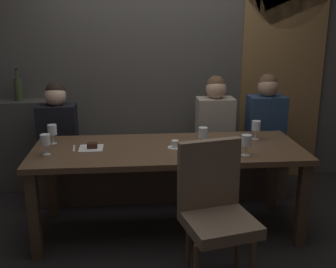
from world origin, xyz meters
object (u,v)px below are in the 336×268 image
at_px(wine_bottle_pale_label, 18,89).
at_px(diner_far_end, 266,116).
at_px(wine_glass_center_back, 52,131).
at_px(wine_glass_center_front, 203,133).
at_px(wine_glass_end_right, 246,141).
at_px(fork_on_table, 74,148).
at_px(chair_near_side, 215,205).
at_px(diner_bearded, 215,117).
at_px(diner_redhead, 57,122).
at_px(dining_table, 168,157).
at_px(dessert_plate, 92,147).
at_px(wine_glass_end_left, 45,140).
at_px(wine_glass_near_right, 256,127).
at_px(espresso_cup, 175,145).
at_px(banquette_bench, 162,174).

bearing_deg(wine_bottle_pale_label, diner_far_end, -8.04).
distance_m(wine_glass_center_back, wine_glass_center_front, 1.26).
bearing_deg(diner_far_end, wine_glass_center_back, -166.14).
bearing_deg(wine_glass_end_right, fork_on_table, 167.90).
bearing_deg(chair_near_side, diner_bearded, 78.88).
distance_m(chair_near_side, diner_far_end, 1.64).
bearing_deg(diner_redhead, dining_table, -34.71).
relative_size(dessert_plate, fork_on_table, 1.12).
bearing_deg(wine_glass_end_left, wine_bottle_pale_label, 112.48).
bearing_deg(diner_bearded, dining_table, -127.00).
relative_size(wine_glass_near_right, wine_glass_center_front, 1.00).
relative_size(diner_far_end, espresso_cup, 6.59).
relative_size(diner_far_end, wine_bottle_pale_label, 2.42).
relative_size(dining_table, wine_glass_center_back, 13.41).
relative_size(dining_table, wine_glass_end_right, 13.41).
height_order(diner_far_end, wine_glass_center_back, diner_far_end).
bearing_deg(wine_glass_end_left, wine_glass_center_front, 4.30).
bearing_deg(fork_on_table, diner_bearded, 22.45).
xyz_separation_m(dining_table, chair_near_side, (0.25, -0.72, -0.09)).
bearing_deg(dessert_plate, wine_glass_end_right, -12.59).
bearing_deg(diner_far_end, chair_near_side, -119.34).
height_order(diner_redhead, wine_glass_end_right, diner_redhead).
height_order(dining_table, wine_glass_end_right, wine_glass_end_right).
bearing_deg(diner_far_end, wine_bottle_pale_label, 171.96).
xyz_separation_m(diner_redhead, dessert_plate, (0.38, -0.68, -0.04)).
xyz_separation_m(diner_far_end, dessert_plate, (-1.66, -0.67, -0.07)).
relative_size(wine_glass_end_left, dessert_plate, 0.86).
xyz_separation_m(wine_bottle_pale_label, espresso_cup, (1.48, -1.06, -0.30)).
distance_m(wine_glass_end_left, wine_glass_center_front, 1.25).
height_order(banquette_bench, wine_glass_center_front, wine_glass_center_front).
xyz_separation_m(diner_redhead, fork_on_table, (0.24, -0.66, -0.05)).
distance_m(wine_glass_end_left, fork_on_table, 0.26).
height_order(dining_table, dessert_plate, dessert_plate).
bearing_deg(espresso_cup, chair_near_side, -74.37).
distance_m(diner_bearded, fork_on_table, 1.47).
height_order(chair_near_side, fork_on_table, chair_near_side).
xyz_separation_m(chair_near_side, diner_far_end, (0.79, 1.41, 0.26)).
bearing_deg(wine_glass_near_right, diner_redhead, 163.56).
bearing_deg(diner_redhead, wine_bottle_pale_label, 141.34).
xyz_separation_m(chair_near_side, espresso_cup, (-0.20, 0.70, 0.21)).
distance_m(diner_far_end, dessert_plate, 1.80).
distance_m(diner_far_end, espresso_cup, 1.22).
relative_size(dining_table, diner_bearded, 2.84).
xyz_separation_m(dining_table, banquette_bench, (0.00, 0.70, -0.42)).
bearing_deg(wine_glass_end_right, diner_bearded, 92.69).
distance_m(banquette_bench, dessert_plate, 1.07).
bearing_deg(diner_redhead, wine_glass_end_left, -86.68).
height_order(banquette_bench, diner_redhead, diner_redhead).
height_order(diner_redhead, diner_bearded, diner_bearded).
bearing_deg(wine_glass_center_back, dessert_plate, -28.24).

